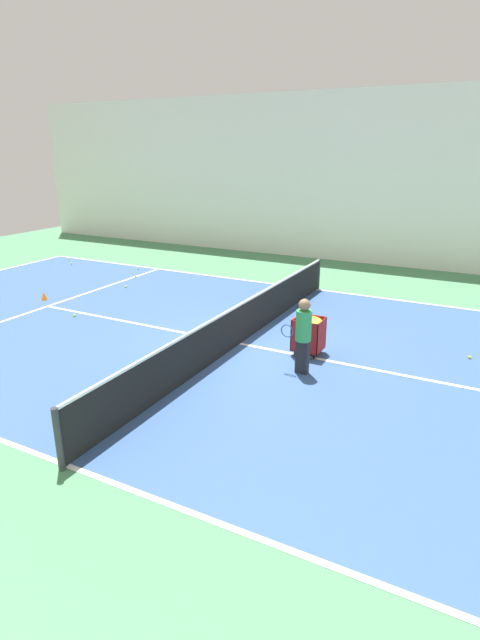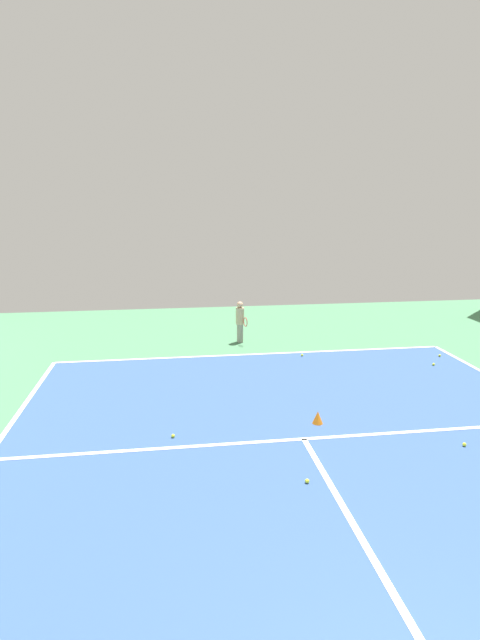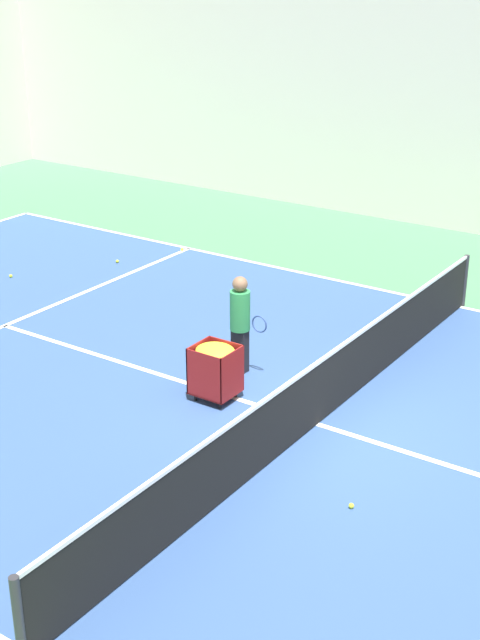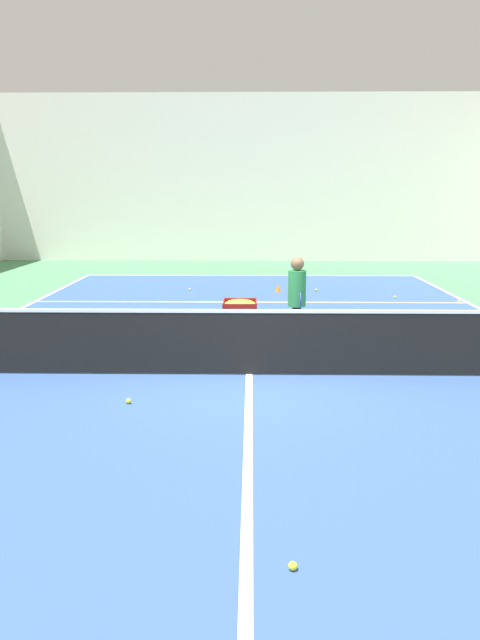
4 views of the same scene
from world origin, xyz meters
name	(u,v)px [view 2 (image 2 of 4)]	position (x,y,z in m)	size (l,w,h in m)	color
line_baseline_near	(255,354)	(0.00, -11.78, 0.01)	(11.03, 0.10, 0.00)	white
line_service_near	(304,439)	(0.00, -6.48, 0.01)	(11.03, 0.10, 0.00)	white
player_near_baseline	(240,319)	(0.24, -13.11, 0.74)	(0.33, 0.58, 1.28)	gray
training_cone_0	(318,417)	(-0.44, -7.09, 0.13)	(0.21, 0.21, 0.25)	orange
tennis_ball_0	(440,355)	(-5.11, -10.83, 0.04)	(0.07, 0.07, 0.07)	yellow
tennis_ball_2	(434,364)	(-4.54, -10.12, 0.04)	(0.07, 0.07, 0.07)	yellow
tennis_ball_6	(464,444)	(-2.75, -5.81, 0.04)	(0.07, 0.07, 0.07)	yellow
tennis_ball_10	(173,436)	(2.38, -6.88, 0.04)	(0.07, 0.07, 0.07)	yellow
tennis_ball_11	(307,481)	(0.34, -5.04, 0.04)	(0.07, 0.07, 0.07)	yellow
tennis_ball_13	(302,355)	(-1.29, -11.41, 0.04)	(0.07, 0.07, 0.07)	yellow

